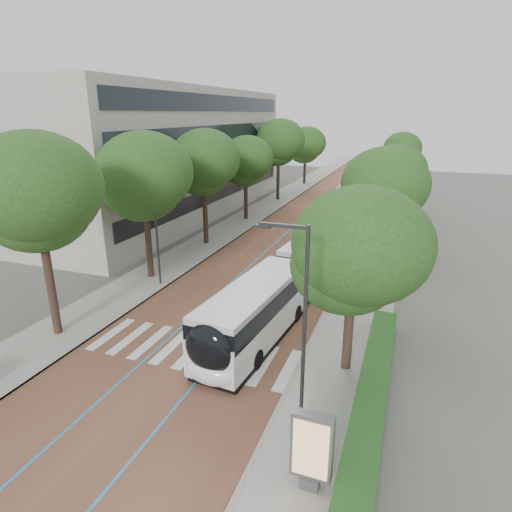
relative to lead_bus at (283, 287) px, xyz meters
The scene contains 20 objects.
ground 7.67m from the lead_bus, 115.14° to the right, with size 160.00×160.00×0.00m, color #51544C.
road 33.41m from the lead_bus, 95.47° to the left, with size 11.00×140.00×0.02m, color brown.
sidewalk_left 34.93m from the lead_bus, 107.83° to the left, with size 4.00×140.00×0.12m, color #999691.
sidewalk_right 33.53m from the lead_bus, 82.59° to the left, with size 4.00×140.00×0.12m, color #999691.
kerb_left 34.39m from the lead_bus, 104.81° to the left, with size 0.20×140.00×0.14m, color gray.
kerb_right 33.34m from the lead_bus, 85.84° to the left, with size 0.20×140.00×0.14m, color gray.
zebra_crossing 6.70m from the lead_bus, 117.29° to the right, with size 10.55×3.60×0.01m.
lane_line_left 33.60m from the lead_bus, 98.19° to the left, with size 0.12×126.00×0.01m, color #2680BE.
lane_line_right 33.29m from the lead_bus, 92.73° to the left, with size 0.12×126.00×0.01m, color #2680BE.
office_building 31.50m from the lead_bus, 136.88° to the left, with size 18.11×40.00×14.00m.
hedge 9.07m from the lead_bus, 48.90° to the right, with size 1.20×14.00×0.80m, color #1B4919.
streetlight_near 10.85m from the lead_bus, 70.64° to the right, with size 1.82×0.20×8.00m.
streetlight_far 15.92m from the lead_bus, 77.27° to the left, with size 1.82×0.20×8.00m.
lamp_post_left 9.69m from the lead_bus, behind, with size 0.14×0.14×8.00m, color #2D2D2F.
trees_left 21.50m from the lead_bus, 120.85° to the left, with size 6.48×61.24×10.17m.
trees_right 14.08m from the lead_bus, 70.33° to the left, with size 6.04×47.38×8.81m.
lead_bus is the anchor object (origin of this frame).
bus_queued_0 16.13m from the lead_bus, 93.30° to the left, with size 2.95×12.48×3.20m.
bus_queued_1 28.89m from the lead_bus, 90.80° to the left, with size 2.81×12.45×3.20m.
ad_panel 12.78m from the lead_bus, 69.38° to the right, with size 1.32×0.52×2.74m.
Camera 1 is at (9.71, -15.74, 11.45)m, focal length 30.00 mm.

